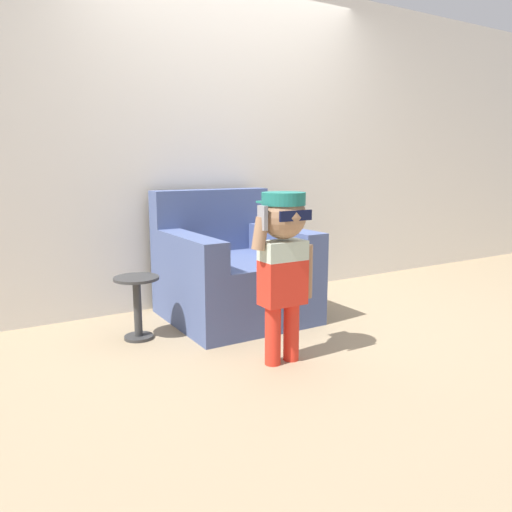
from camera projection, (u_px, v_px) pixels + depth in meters
name	position (u px, v px, depth m)	size (l,w,h in m)	color
ground_plane	(266.00, 314.00, 3.80)	(10.00, 10.00, 0.00)	#998466
wall_back	(227.00, 142.00, 4.08)	(10.00, 0.05, 2.60)	silver
armchair	(233.00, 274.00, 3.68)	(0.94, 0.96, 0.93)	#475684
person_child	(283.00, 251.00, 2.76)	(0.40, 0.30, 0.97)	red
side_table	(137.00, 301.00, 3.22)	(0.29, 0.29, 0.41)	#333333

